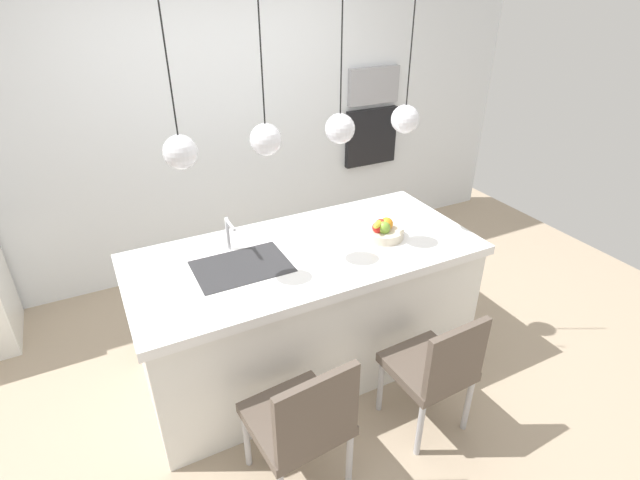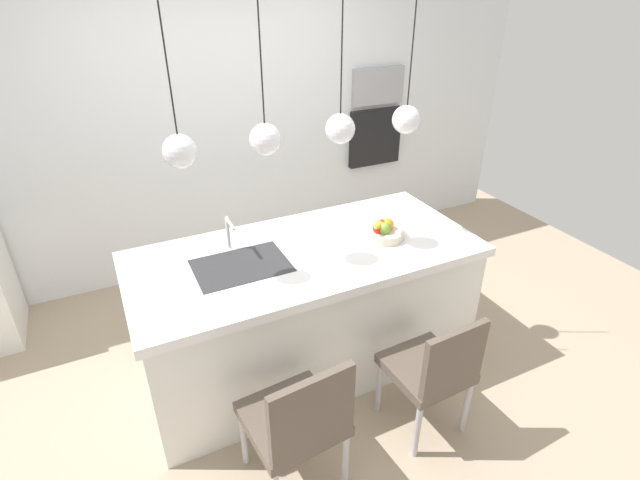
% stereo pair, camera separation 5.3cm
% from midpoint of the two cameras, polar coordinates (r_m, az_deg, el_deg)
% --- Properties ---
extents(floor, '(6.60, 6.60, 0.00)m').
position_cam_midpoint_polar(floor, '(3.62, -1.89, -13.73)').
color(floor, tan).
rests_on(floor, ground).
extents(back_wall, '(6.00, 0.10, 2.60)m').
position_cam_midpoint_polar(back_wall, '(4.37, -11.75, 13.10)').
color(back_wall, white).
rests_on(back_wall, ground).
extents(kitchen_island, '(2.23, 1.02, 0.90)m').
position_cam_midpoint_polar(kitchen_island, '(3.32, -2.01, -7.95)').
color(kitchen_island, white).
rests_on(kitchen_island, ground).
extents(sink_basin, '(0.56, 0.40, 0.02)m').
position_cam_midpoint_polar(sink_basin, '(2.95, -9.72, -3.18)').
color(sink_basin, '#2D2D30').
rests_on(sink_basin, kitchen_island).
extents(faucet, '(0.02, 0.17, 0.22)m').
position_cam_midpoint_polar(faucet, '(3.06, -11.21, 1.07)').
color(faucet, silver).
rests_on(faucet, kitchen_island).
extents(fruit_bowl, '(0.27, 0.27, 0.15)m').
position_cam_midpoint_polar(fruit_bowl, '(3.22, 6.96, 1.15)').
color(fruit_bowl, beige).
rests_on(fruit_bowl, kitchen_island).
extents(microwave, '(0.54, 0.08, 0.34)m').
position_cam_midpoint_polar(microwave, '(4.85, 5.96, 17.68)').
color(microwave, '#9E9EA3').
rests_on(microwave, back_wall).
extents(oven, '(0.56, 0.08, 0.56)m').
position_cam_midpoint_polar(oven, '(4.97, 5.67, 12.02)').
color(oven, black).
rests_on(oven, back_wall).
extents(chair_near, '(0.50, 0.50, 0.89)m').
position_cam_midpoint_polar(chair_near, '(2.57, -2.70, -20.49)').
color(chair_near, brown).
rests_on(chair_near, ground).
extents(chair_middle, '(0.44, 0.45, 0.85)m').
position_cam_midpoint_polar(chair_middle, '(2.92, 12.94, -14.40)').
color(chair_middle, brown).
rests_on(chair_middle, ground).
extents(pendant_light_left, '(0.18, 0.18, 0.78)m').
position_cam_midpoint_polar(pendant_light_left, '(2.58, -16.73, 9.95)').
color(pendant_light_left, silver).
extents(pendant_light_center_left, '(0.18, 0.18, 0.78)m').
position_cam_midpoint_polar(pendant_light_center_left, '(2.69, -6.99, 11.72)').
color(pendant_light_center_left, silver).
extents(pendant_light_center_right, '(0.18, 0.18, 0.78)m').
position_cam_midpoint_polar(pendant_light_center_right, '(2.87, 1.83, 13.03)').
color(pendant_light_center_right, silver).
extents(pendant_light_right, '(0.18, 0.18, 0.78)m').
position_cam_midpoint_polar(pendant_light_right, '(3.11, 9.51, 13.92)').
color(pendant_light_right, silver).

